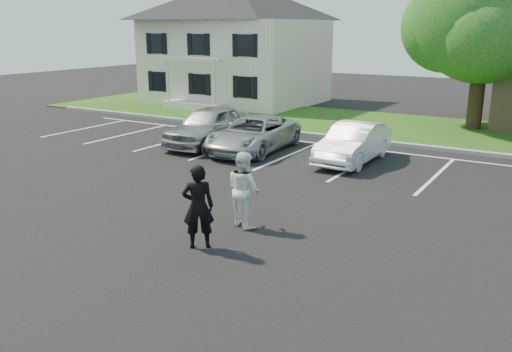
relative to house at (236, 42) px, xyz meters
The scene contains 11 objects.
ground_plane 24.14m from the house, 56.94° to the right, with size 90.00×90.00×0.00m, color black.
curb 15.71m from the house, 31.52° to the right, with size 40.00×0.30×0.15m, color gray.
grass_strip 14.11m from the house, 17.00° to the right, with size 44.00×8.00×0.08m, color #1E4F10.
stall_lines 18.53m from the house, 37.43° to the right, with size 34.00×5.36×0.01m.
house is the anchor object (origin of this frame).
tree 15.62m from the house, ahead, with size 7.80×7.20×8.80m.
man_black_suit 24.65m from the house, 58.78° to the right, with size 0.70×0.46×1.93m, color black.
man_white_shirt 23.28m from the house, 56.34° to the right, with size 0.92×0.71×1.89m, color white.
car_silver_west 13.88m from the house, 61.67° to the right, with size 1.92×4.77×1.63m, color #A8A8AD.
car_silver_minivan 15.06m from the house, 54.14° to the right, with size 2.28×4.94×1.37m, color #A3A6AB.
car_white_sedan 17.47m from the house, 42.41° to the right, with size 1.49×4.28×1.41m, color white.
Camera 1 is at (6.68, -10.02, 4.82)m, focal length 38.00 mm.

